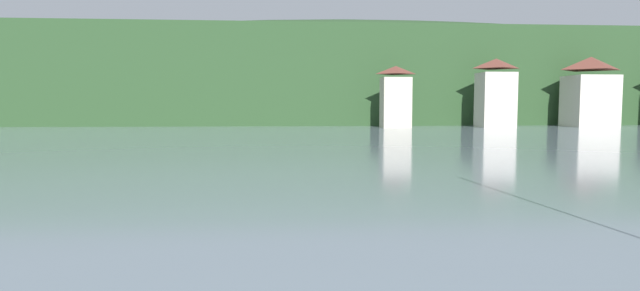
% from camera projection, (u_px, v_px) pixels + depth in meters
% --- Properties ---
extents(wooded_hillside, '(352.00, 61.64, 35.62)m').
position_uv_depth(wooded_hillside, '(335.00, 90.00, 115.80)').
color(wooded_hillside, '#264223').
rests_on(wooded_hillside, ground_plane).
extents(shore_building_west, '(4.35, 3.55, 9.05)m').
position_uv_depth(shore_building_west, '(396.00, 98.00, 75.03)').
color(shore_building_west, '#BCB29E').
rests_on(shore_building_west, ground_plane).
extents(shore_building_westcentral, '(5.23, 4.41, 10.27)m').
position_uv_depth(shore_building_westcentral, '(495.00, 94.00, 76.57)').
color(shore_building_westcentral, beige).
rests_on(shore_building_westcentral, ground_plane).
extents(shore_building_central, '(6.91, 6.04, 10.73)m').
position_uv_depth(shore_building_central, '(590.00, 93.00, 78.50)').
color(shore_building_central, beige).
rests_on(shore_building_central, ground_plane).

